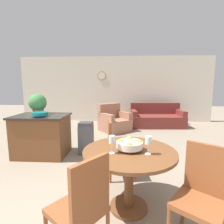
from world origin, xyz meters
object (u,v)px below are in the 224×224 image
potted_plant (38,103)px  dining_chair_near_left (82,205)px  trash_bin (86,138)px  couch (157,118)px  dining_chair_near_right (202,192)px  wine_glass_left (112,140)px  dining_chair_far_side (117,147)px  dining_table (129,164)px  teal_bowl (40,114)px  fruit_bowl (129,144)px  kitchen_island (42,135)px  armchair (114,122)px  wine_glass_right (148,141)px

potted_plant → dining_chair_near_left: bearing=-57.7°
trash_bin → couch: bearing=53.3°
dining_chair_near_left → dining_chair_near_right: 1.11m
dining_chair_near_right → potted_plant: potted_plant is taller
trash_bin → wine_glass_left: bearing=-69.7°
dining_chair_far_side → dining_table: bearing=5.7°
dining_table → potted_plant: (-1.94, 1.74, 0.54)m
trash_bin → potted_plant: bearing=179.1°
dining_chair_far_side → teal_bowl: 1.75m
fruit_bowl → dining_chair_near_right: bearing=-32.2°
dining_chair_far_side → kitchen_island: size_ratio=0.86×
dining_chair_far_side → armchair: size_ratio=0.81×
wine_glass_left → armchair: bearing=92.3°
wine_glass_left → kitchen_island: size_ratio=0.19×
dining_chair_near_left → dining_chair_far_side: same height
kitchen_island → armchair: bearing=56.2°
teal_bowl → potted_plant: potted_plant is taller
fruit_bowl → kitchen_island: 2.43m
dining_chair_near_left → dining_chair_near_right: bearing=-39.3°
armchair → kitchen_island: bearing=-162.7°
potted_plant → trash_bin: size_ratio=0.63×
dining_chair_near_right → dining_chair_far_side: 1.45m
fruit_bowl → kitchen_island: kitchen_island is taller
dining_chair_far_side → dining_chair_near_left: bearing=-16.8°
wine_glass_right → kitchen_island: size_ratio=0.19×
wine_glass_right → dining_table: bearing=149.7°
dining_chair_near_left → dining_chair_far_side: bearing=28.2°
dining_chair_near_left → kitchen_island: bearing=69.7°
armchair → trash_bin: bearing=-143.3°
dining_chair_near_left → potted_plant: size_ratio=2.13×
dining_chair_near_left → trash_bin: (-0.46, 2.39, -0.16)m
dining_table → fruit_bowl: bearing=-179.3°
trash_bin → couch: 3.50m
dining_table → wine_glass_right: 0.40m
dining_table → kitchen_island: (-1.81, 1.59, -0.14)m
potted_plant → wine_glass_left: bearing=-46.9°
teal_bowl → couch: (2.95, 3.11, -0.65)m
dining_table → trash_bin: size_ratio=1.54×
dining_chair_far_side → potted_plant: (-1.77, 0.98, 0.60)m
wine_glass_right → dining_chair_near_left: bearing=-138.4°
dining_chair_far_side → armchair: dining_chair_far_side is taller
dining_chair_far_side → couch: bearing=152.8°
fruit_bowl → armchair: bearing=95.4°
wine_glass_right → trash_bin: (-1.08, 1.84, -0.55)m
wine_glass_right → potted_plant: size_ratio=0.46×
teal_bowl → dining_chair_far_side: bearing=-22.5°
wine_glass_left → trash_bin: 2.04m
dining_chair_near_left → wine_glass_right: bearing=-10.4°
couch → wine_glass_left: bearing=-110.1°
wine_glass_right → trash_bin: bearing=120.3°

